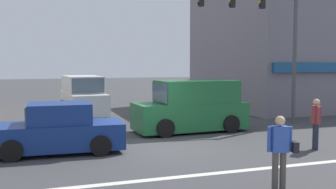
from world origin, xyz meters
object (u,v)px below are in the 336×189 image
object	(u,v)px
van_crossing_center	(192,107)
pedestrian_mid_crossing	(316,121)
traffic_light_mast	(269,30)
sedan_waiting_far	(58,130)
van_crossing_leftbound	(83,96)
utility_pole_far_right	(262,46)
pedestrian_foreground_with_bag	(281,148)

from	to	relation	value
van_crossing_center	pedestrian_mid_crossing	distance (m)	5.16
traffic_light_mast	sedan_waiting_far	size ratio (longest dim) A/B	1.49
van_crossing_leftbound	van_crossing_center	size ratio (longest dim) A/B	1.01
utility_pole_far_right	pedestrian_mid_crossing	distance (m)	9.66
utility_pole_far_right	van_crossing_leftbound	xyz separation A→B (m)	(-9.50, 2.81, -2.76)
van_crossing_center	traffic_light_mast	bearing A→B (deg)	6.69
van_crossing_center	pedestrian_mid_crossing	world-z (taller)	van_crossing_center
sedan_waiting_far	pedestrian_mid_crossing	bearing A→B (deg)	-15.94
sedan_waiting_far	pedestrian_foreground_with_bag	xyz separation A→B (m)	(4.47, -5.40, 0.24)
sedan_waiting_far	pedestrian_mid_crossing	xyz separation A→B (m)	(8.00, -2.29, 0.24)
utility_pole_far_right	pedestrian_foreground_with_bag	bearing A→B (deg)	-120.69
pedestrian_mid_crossing	utility_pole_far_right	bearing A→B (deg)	68.35
utility_pole_far_right	pedestrian_mid_crossing	bearing A→B (deg)	-111.65
van_crossing_center	pedestrian_foreground_with_bag	distance (m)	7.69
van_crossing_leftbound	sedan_waiting_far	bearing A→B (deg)	-101.87
sedan_waiting_far	pedestrian_foreground_with_bag	world-z (taller)	pedestrian_foreground_with_bag
van_crossing_leftbound	pedestrian_foreground_with_bag	bearing A→B (deg)	-80.01
van_crossing_center	pedestrian_mid_crossing	size ratio (longest dim) A/B	2.79
traffic_light_mast	sedan_waiting_far	bearing A→B (deg)	-164.13
pedestrian_mid_crossing	traffic_light_mast	bearing A→B (deg)	73.68
traffic_light_mast	van_crossing_leftbound	size ratio (longest dim) A/B	1.32
sedan_waiting_far	van_crossing_leftbound	bearing A→B (deg)	78.13
utility_pole_far_right	van_crossing_center	size ratio (longest dim) A/B	1.55
van_crossing_leftbound	van_crossing_center	xyz separation A→B (m)	(3.59, -6.88, 0.00)
pedestrian_foreground_with_bag	pedestrian_mid_crossing	world-z (taller)	same
traffic_light_mast	van_crossing_leftbound	xyz separation A→B (m)	(-7.55, 6.42, -3.30)
van_crossing_leftbound	pedestrian_mid_crossing	world-z (taller)	van_crossing_leftbound
traffic_light_mast	pedestrian_foreground_with_bag	distance (m)	10.07
utility_pole_far_right	van_crossing_center	bearing A→B (deg)	-145.40
pedestrian_mid_crossing	van_crossing_center	bearing A→B (deg)	119.00
pedestrian_mid_crossing	sedan_waiting_far	bearing A→B (deg)	164.06
traffic_light_mast	utility_pole_far_right	bearing A→B (deg)	61.62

